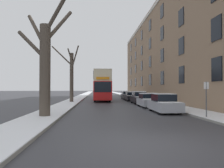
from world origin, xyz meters
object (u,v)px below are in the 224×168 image
parked_car_4 (127,95)px  pedestrian_left_sidewalk (45,101)px  double_decker_bus (102,84)px  parked_car_1 (149,100)px  bare_tree_left_0 (45,63)px  parked_car_0 (164,104)px  bare_tree_left_1 (71,75)px  street_sign_post (206,98)px  parked_car_3 (132,97)px  parked_car_2 (139,98)px

parked_car_4 → pedestrian_left_sidewalk: bearing=-114.2°
double_decker_bus → parked_car_1: bearing=-69.3°
bare_tree_left_0 → pedestrian_left_sidewalk: (-0.73, 3.28, -2.71)m
parked_car_1 → pedestrian_left_sidewalk: (-9.46, -4.46, 0.22)m
pedestrian_left_sidewalk → parked_car_0: bearing=95.1°
bare_tree_left_1 → double_decker_bus: bearing=51.5°
bare_tree_left_0 → bare_tree_left_1: 14.66m
parked_car_1 → street_sign_post: (1.40, -9.11, 0.69)m
pedestrian_left_sidewalk → street_sign_post: 11.82m
bare_tree_left_1 → parked_car_4: size_ratio=1.67×
parked_car_1 → parked_car_3: (-0.00, 11.03, -0.01)m
parked_car_3 → street_sign_post: size_ratio=1.72×
pedestrian_left_sidewalk → bare_tree_left_0: bearing=21.2°
parked_car_1 → double_decker_bus: bearing=110.7°
bare_tree_left_0 → double_decker_bus: bare_tree_left_0 is taller
parked_car_4 → double_decker_bus: bearing=-136.0°
parked_car_1 → parked_car_3: size_ratio=1.02×
parked_car_0 → parked_car_3: (0.00, 16.09, -0.04)m
bare_tree_left_1 → street_sign_post: (10.14, -16.02, -2.33)m
parked_car_4 → bare_tree_left_0: bearing=-109.7°
street_sign_post → double_decker_bus: bearing=105.7°
parked_car_3 → pedestrian_left_sidewalk: size_ratio=2.50×
parked_car_3 → pedestrian_left_sidewalk: (-9.46, -15.50, 0.23)m
parked_car_4 → street_sign_post: 25.73m
bare_tree_left_1 → parked_car_0: bearing=-53.8°
parked_car_4 → parked_car_1: bearing=-90.0°
parked_car_2 → pedestrian_left_sidewalk: (-9.46, -9.64, 0.18)m
parked_car_0 → parked_car_1: (0.00, 5.05, -0.02)m
double_decker_bus → pedestrian_left_sidewalk: 17.39m
parked_car_1 → bare_tree_left_1: bearing=141.7°
parked_car_3 → double_decker_bus: bearing=166.3°
parked_car_4 → street_sign_post: street_sign_post is taller
double_decker_bus → parked_car_2: size_ratio=2.57×
bare_tree_left_0 → parked_car_0: (8.73, 2.70, -2.91)m
parked_car_1 → parked_car_4: bearing=90.0°
bare_tree_left_1 → parked_car_0: (8.74, -11.96, -3.00)m
parked_car_4 → parked_car_0: bearing=-90.0°
double_decker_bus → parked_car_4: double_decker_bus is taller
bare_tree_left_0 → pedestrian_left_sidewalk: bearing=102.6°
pedestrian_left_sidewalk → street_sign_post: street_sign_post is taller
bare_tree_left_0 → parked_car_1: (8.73, 7.75, -2.93)m
parked_car_3 → bare_tree_left_0: bearing=-114.9°
parked_car_1 → parked_car_3: parked_car_1 is taller
bare_tree_left_1 → parked_car_1: bare_tree_left_1 is taller
parked_car_1 → parked_car_2: (-0.00, 5.18, 0.04)m
double_decker_bus → parked_car_3: 5.08m
bare_tree_left_0 → parked_car_3: bare_tree_left_0 is taller
parked_car_2 → parked_car_4: size_ratio=1.02×
double_decker_bus → pedestrian_left_sidewalk: bearing=-106.4°
bare_tree_left_1 → street_sign_post: size_ratio=3.15×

